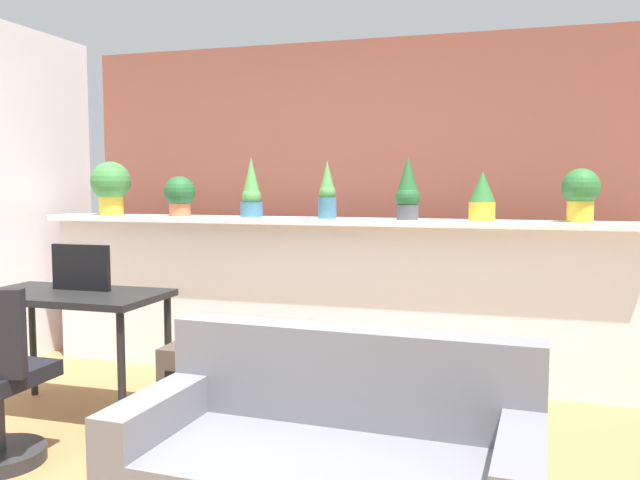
{
  "coord_description": "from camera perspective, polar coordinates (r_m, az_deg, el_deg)",
  "views": [
    {
      "loc": [
        1.3,
        -2.45,
        1.39
      ],
      "look_at": [
        0.27,
        1.01,
        1.08
      ],
      "focal_mm": 36.77,
      "sensor_mm": 36.0,
      "label": 1
    }
  ],
  "objects": [
    {
      "name": "potted_plant_5",
      "position": [
        4.45,
        13.93,
        3.75
      ],
      "size": [
        0.17,
        0.17,
        0.33
      ],
      "color": "gold",
      "rests_on": "plant_shelf"
    },
    {
      "name": "couch",
      "position": [
        2.66,
        0.87,
        -19.76
      ],
      "size": [
        1.59,
        0.83,
        0.8
      ],
      "color": "slate",
      "rests_on": "ground"
    },
    {
      "name": "potted_plant_2",
      "position": [
        4.8,
        -6.0,
        4.2
      ],
      "size": [
        0.16,
        0.16,
        0.44
      ],
      "color": "#386B84",
      "rests_on": "plant_shelf"
    },
    {
      "name": "plant_shelf",
      "position": [
        4.61,
        0.17,
        1.66
      ],
      "size": [
        4.32,
        0.36,
        0.04
      ],
      "primitive_type": "cube",
      "color": "silver",
      "rests_on": "divider_wall"
    },
    {
      "name": "potted_plant_4",
      "position": [
        4.44,
        7.65,
        4.29
      ],
      "size": [
        0.17,
        0.17,
        0.43
      ],
      "color": "#4C4C51",
      "rests_on": "plant_shelf"
    },
    {
      "name": "tv_monitor",
      "position": [
        4.21,
        -20.08,
        -2.25
      ],
      "size": [
        0.39,
        0.04,
        0.28
      ],
      "primitive_type": "cube",
      "color": "black",
      "rests_on": "desk"
    },
    {
      "name": "potted_plant_3",
      "position": [
        4.56,
        0.63,
        4.11
      ],
      "size": [
        0.13,
        0.13,
        0.4
      ],
      "color": "#386B84",
      "rests_on": "plant_shelf"
    },
    {
      "name": "desk",
      "position": [
        4.19,
        -20.83,
        -5.4
      ],
      "size": [
        1.1,
        0.6,
        0.75
      ],
      "color": "black",
      "rests_on": "ground"
    },
    {
      "name": "side_cube_shelf",
      "position": [
        3.83,
        -9.92,
        -12.54
      ],
      "size": [
        0.4,
        0.41,
        0.5
      ],
      "color": "#4C4238",
      "rests_on": "ground"
    },
    {
      "name": "divider_wall",
      "position": [
        4.71,
        0.31,
        -5.31
      ],
      "size": [
        4.32,
        0.16,
        1.11
      ],
      "primitive_type": "cube",
      "color": "silver",
      "rests_on": "ground"
    },
    {
      "name": "potted_plant_0",
      "position": [
        5.37,
        -17.75,
        4.6
      ],
      "size": [
        0.31,
        0.31,
        0.41
      ],
      "color": "gold",
      "rests_on": "plant_shelf"
    },
    {
      "name": "potted_plant_1",
      "position": [
        5.01,
        -12.11,
        3.89
      ],
      "size": [
        0.23,
        0.23,
        0.3
      ],
      "color": "#C66B42",
      "rests_on": "plant_shelf"
    },
    {
      "name": "potted_plant_6",
      "position": [
        4.44,
        21.74,
        3.88
      ],
      "size": [
        0.23,
        0.23,
        0.34
      ],
      "color": "gold",
      "rests_on": "plant_shelf"
    },
    {
      "name": "brick_wall_behind",
      "position": [
        5.22,
        2.16,
        3.35
      ],
      "size": [
        4.32,
        0.1,
        2.5
      ],
      "primitive_type": "cube",
      "color": "brown",
      "rests_on": "ground"
    },
    {
      "name": "vase_on_shelf",
      "position": [
        3.71,
        -9.72,
        -7.82
      ],
      "size": [
        0.1,
        0.1,
        0.16
      ],
      "primitive_type": "cylinder",
      "color": "#2D2D33",
      "rests_on": "side_cube_shelf"
    }
  ]
}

